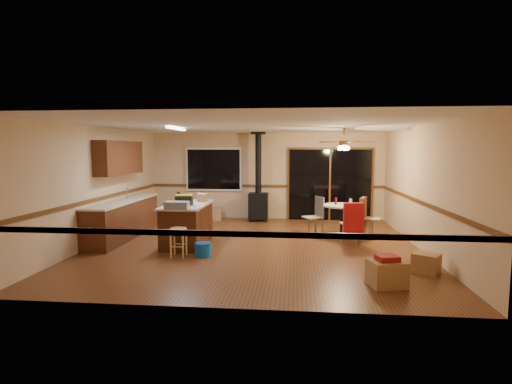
# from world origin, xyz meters

# --- Properties ---
(floor) EXTENTS (7.00, 7.00, 0.00)m
(floor) POSITION_xyz_m (0.00, 0.00, 0.00)
(floor) COLOR #583118
(floor) RESTS_ON ground
(ceiling) EXTENTS (7.00, 7.00, 0.00)m
(ceiling) POSITION_xyz_m (0.00, 0.00, 2.60)
(ceiling) COLOR silver
(ceiling) RESTS_ON ground
(wall_back) EXTENTS (7.00, 0.00, 7.00)m
(wall_back) POSITION_xyz_m (0.00, 3.50, 1.30)
(wall_back) COLOR tan
(wall_back) RESTS_ON ground
(wall_front) EXTENTS (7.00, 0.00, 7.00)m
(wall_front) POSITION_xyz_m (0.00, -3.50, 1.30)
(wall_front) COLOR tan
(wall_front) RESTS_ON ground
(wall_left) EXTENTS (0.00, 7.00, 7.00)m
(wall_left) POSITION_xyz_m (-3.50, 0.00, 1.30)
(wall_left) COLOR tan
(wall_left) RESTS_ON ground
(wall_right) EXTENTS (0.00, 7.00, 7.00)m
(wall_right) POSITION_xyz_m (3.50, 0.00, 1.30)
(wall_right) COLOR tan
(wall_right) RESTS_ON ground
(chair_rail) EXTENTS (7.00, 7.00, 0.08)m
(chair_rail) POSITION_xyz_m (0.00, 0.00, 1.00)
(chair_rail) COLOR #563515
(chair_rail) RESTS_ON ground
(window) EXTENTS (1.72, 0.10, 1.32)m
(window) POSITION_xyz_m (-1.60, 3.45, 1.50)
(window) COLOR black
(window) RESTS_ON ground
(sliding_door) EXTENTS (2.52, 0.10, 2.10)m
(sliding_door) POSITION_xyz_m (1.90, 3.45, 1.05)
(sliding_door) COLOR black
(sliding_door) RESTS_ON ground
(lower_cabinets) EXTENTS (0.60, 3.00, 0.86)m
(lower_cabinets) POSITION_xyz_m (-3.20, 0.50, 0.43)
(lower_cabinets) COLOR #4E2613
(lower_cabinets) RESTS_ON ground
(countertop) EXTENTS (0.64, 3.04, 0.04)m
(countertop) POSITION_xyz_m (-3.20, 0.50, 0.88)
(countertop) COLOR beige
(countertop) RESTS_ON lower_cabinets
(upper_cabinets) EXTENTS (0.35, 2.00, 0.80)m
(upper_cabinets) POSITION_xyz_m (-3.33, 0.70, 1.90)
(upper_cabinets) COLOR #4E2613
(upper_cabinets) RESTS_ON ground
(kitchen_island) EXTENTS (0.88, 1.68, 0.90)m
(kitchen_island) POSITION_xyz_m (-1.50, 0.00, 0.45)
(kitchen_island) COLOR #411E10
(kitchen_island) RESTS_ON ground
(wood_stove) EXTENTS (0.55, 0.50, 2.52)m
(wood_stove) POSITION_xyz_m (-0.20, 3.05, 0.73)
(wood_stove) COLOR black
(wood_stove) RESTS_ON ground
(ceiling_fan) EXTENTS (0.24, 0.24, 0.55)m
(ceiling_fan) POSITION_xyz_m (2.00, 1.08, 2.21)
(ceiling_fan) COLOR brown
(ceiling_fan) RESTS_ON ceiling
(fluorescent_strip) EXTENTS (0.10, 1.20, 0.04)m
(fluorescent_strip) POSITION_xyz_m (-1.80, 0.30, 2.56)
(fluorescent_strip) COLOR white
(fluorescent_strip) RESTS_ON ceiling
(toolbox_grey) EXTENTS (0.48, 0.27, 0.15)m
(toolbox_grey) POSITION_xyz_m (-1.51, -0.72, 0.97)
(toolbox_grey) COLOR slate
(toolbox_grey) RESTS_ON kitchen_island
(toolbox_black) EXTENTS (0.37, 0.21, 0.20)m
(toolbox_black) POSITION_xyz_m (-1.52, -0.17, 1.00)
(toolbox_black) COLOR black
(toolbox_black) RESTS_ON kitchen_island
(toolbox_yellow_lid) EXTENTS (0.36, 0.20, 0.03)m
(toolbox_yellow_lid) POSITION_xyz_m (-1.52, -0.17, 1.11)
(toolbox_yellow_lid) COLOR gold
(toolbox_yellow_lid) RESTS_ON toolbox_black
(box_on_island) EXTENTS (0.20, 0.27, 0.18)m
(box_on_island) POSITION_xyz_m (-1.25, 0.46, 0.99)
(box_on_island) COLOR #996E44
(box_on_island) RESTS_ON kitchen_island
(bottle_dark) EXTENTS (0.09, 0.09, 0.26)m
(bottle_dark) POSITION_xyz_m (-1.73, 0.15, 1.03)
(bottle_dark) COLOR black
(bottle_dark) RESTS_ON kitchen_island
(bottle_pink) EXTENTS (0.07, 0.07, 0.21)m
(bottle_pink) POSITION_xyz_m (-1.50, 0.22, 1.00)
(bottle_pink) COLOR #D84C8C
(bottle_pink) RESTS_ON kitchen_island
(bottle_white) EXTENTS (0.08, 0.08, 0.19)m
(bottle_white) POSITION_xyz_m (-1.39, 0.65, 0.99)
(bottle_white) COLOR white
(bottle_white) RESTS_ON kitchen_island
(bar_stool) EXTENTS (0.41, 0.41, 0.57)m
(bar_stool) POSITION_xyz_m (-1.40, -1.03, 0.29)
(bar_stool) COLOR tan
(bar_stool) RESTS_ON floor
(blue_bucket) EXTENTS (0.38, 0.38, 0.27)m
(blue_bucket) POSITION_xyz_m (-0.93, -0.97, 0.14)
(blue_bucket) COLOR blue
(blue_bucket) RESTS_ON floor
(dining_table) EXTENTS (0.93, 0.93, 0.78)m
(dining_table) POSITION_xyz_m (2.00, 1.08, 0.53)
(dining_table) COLOR black
(dining_table) RESTS_ON ground
(glass_red) EXTENTS (0.07, 0.07, 0.17)m
(glass_red) POSITION_xyz_m (1.85, 1.18, 0.86)
(glass_red) COLOR #590C14
(glass_red) RESTS_ON dining_table
(glass_cream) EXTENTS (0.07, 0.07, 0.16)m
(glass_cream) POSITION_xyz_m (2.18, 1.03, 0.86)
(glass_cream) COLOR beige
(glass_cream) RESTS_ON dining_table
(chair_left) EXTENTS (0.54, 0.54, 0.51)m
(chair_left) POSITION_xyz_m (1.40, 1.23, 0.59)
(chair_left) COLOR tan
(chair_left) RESTS_ON ground
(chair_near) EXTENTS (0.49, 0.52, 0.70)m
(chair_near) POSITION_xyz_m (2.13, 0.20, 0.60)
(chair_near) COLOR tan
(chair_near) RESTS_ON ground
(chair_right) EXTENTS (0.58, 0.55, 0.70)m
(chair_right) POSITION_xyz_m (2.53, 1.19, 0.60)
(chair_right) COLOR tan
(chair_right) RESTS_ON ground
(box_under_window) EXTENTS (0.49, 0.41, 0.35)m
(box_under_window) POSITION_xyz_m (-1.54, 3.10, 0.18)
(box_under_window) COLOR #996E44
(box_under_window) RESTS_ON floor
(box_corner_a) EXTENTS (0.62, 0.56, 0.40)m
(box_corner_a) POSITION_xyz_m (2.28, -2.40, 0.20)
(box_corner_a) COLOR #996E44
(box_corner_a) RESTS_ON floor
(box_corner_b) EXTENTS (0.54, 0.52, 0.34)m
(box_corner_b) POSITION_xyz_m (3.10, -1.65, 0.17)
(box_corner_b) COLOR #996E44
(box_corner_b) RESTS_ON floor
(box_small_red) EXTENTS (0.37, 0.34, 0.08)m
(box_small_red) POSITION_xyz_m (2.28, -2.40, 0.44)
(box_small_red) COLOR maroon
(box_small_red) RESTS_ON box_corner_a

